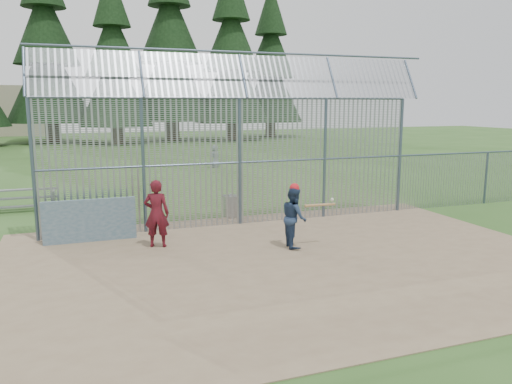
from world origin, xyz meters
name	(u,v)px	position (x,y,z in m)	size (l,w,h in m)	color
ground	(282,254)	(0.00, 0.00, 0.00)	(120.00, 120.00, 0.00)	#2D511E
dirt_infield	(290,260)	(0.00, -0.50, 0.01)	(14.00, 10.00, 0.02)	#756047
dugout_wall	(90,220)	(-4.60, 2.90, 0.62)	(2.50, 0.12, 1.20)	#38566B
batter	(294,217)	(0.54, 0.48, 0.83)	(0.79, 0.62, 1.63)	navy
onlooker	(157,213)	(-2.92, 1.75, 0.93)	(0.67, 0.44, 1.83)	maroon
bg_kid_standing	(215,156)	(3.07, 17.77, 0.69)	(0.67, 0.44, 1.38)	slate
batting_gear	(300,192)	(0.69, 0.45, 1.52)	(1.26, 0.37, 0.65)	red
trash_can	(231,206)	(0.02, 4.58, 0.38)	(0.56, 0.56, 0.82)	gray
bleacher	(13,200)	(-7.11, 8.23, 0.41)	(3.00, 0.95, 0.72)	gray
backstop_fence	(293,149)	(1.81, 3.43, 2.36)	(20.09, 0.81, 5.30)	#47566B
conifer_row	(140,33)	(1.93, 41.51, 10.83)	(38.48, 12.26, 20.20)	#332319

